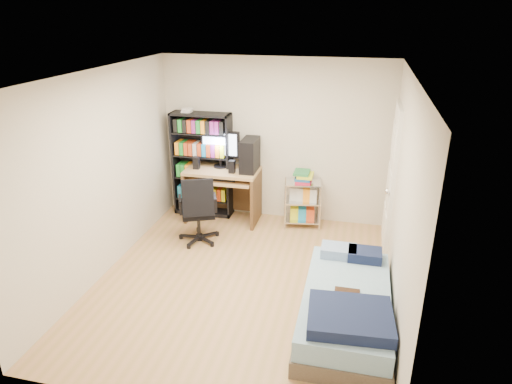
% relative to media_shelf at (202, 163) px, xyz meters
% --- Properties ---
extents(room, '(3.58, 4.08, 2.58)m').
position_rel_media_shelf_xyz_m(room, '(1.13, -1.84, 0.40)').
color(room, tan).
rests_on(room, ground).
extents(media_shelf, '(0.93, 0.31, 1.72)m').
position_rel_media_shelf_xyz_m(media_shelf, '(0.00, 0.00, 0.00)').
color(media_shelf, black).
rests_on(media_shelf, room).
extents(computer_desk, '(1.12, 0.65, 1.41)m').
position_rel_media_shelf_xyz_m(computer_desk, '(0.49, -0.11, -0.09)').
color(computer_desk, tan).
rests_on(computer_desk, room).
extents(office_chair, '(0.79, 0.79, 1.01)m').
position_rel_media_shelf_xyz_m(office_chair, '(0.26, -0.97, -0.53)').
color(office_chair, black).
rests_on(office_chair, room).
extents(wire_cart, '(0.60, 0.47, 0.88)m').
position_rel_media_shelf_xyz_m(wire_cart, '(1.62, -0.09, -0.28)').
color(wire_cart, silver).
rests_on(wire_cart, room).
extents(bed, '(0.92, 1.83, 0.52)m').
position_rel_media_shelf_xyz_m(bed, '(2.40, -2.39, -0.62)').
color(bed, brown).
rests_on(bed, room).
extents(door, '(0.12, 0.80, 2.00)m').
position_rel_media_shelf_xyz_m(door, '(2.85, -0.49, 0.15)').
color(door, white).
rests_on(door, room).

